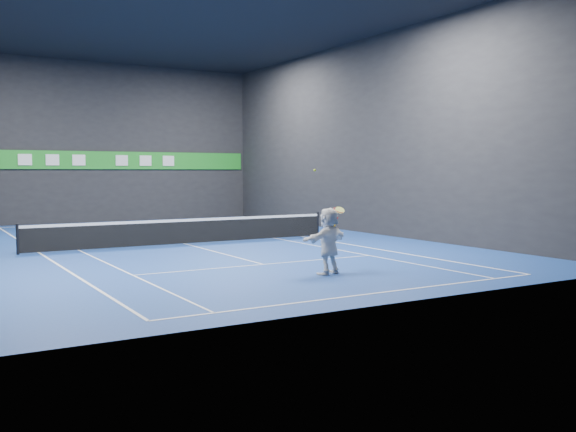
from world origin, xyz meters
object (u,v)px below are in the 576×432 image
tennis_ball (315,170)px  tennis_net (186,231)px  player (329,241)px  tennis_racket (338,212)px

tennis_ball → tennis_net: size_ratio=0.01×
player → tennis_racket: (0.35, 0.05, 0.79)m
tennis_ball → tennis_racket: tennis_ball is taller
tennis_net → tennis_racket: size_ratio=19.32×
player → tennis_net: (-0.69, 8.96, -0.39)m
player → tennis_ball: bearing=-52.9°
player → tennis_ball: tennis_ball is taller
tennis_ball → tennis_net: 9.06m
tennis_ball → tennis_net: bearing=92.4°
player → tennis_net: size_ratio=0.15×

